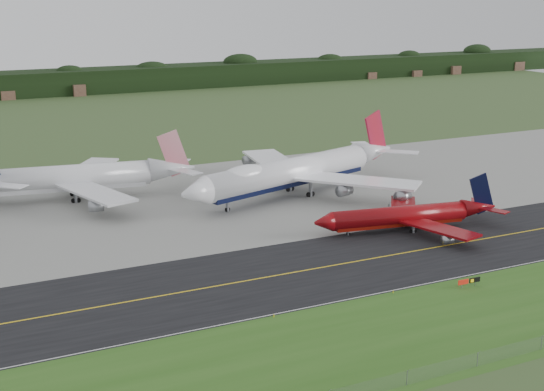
{
  "coord_description": "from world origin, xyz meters",
  "views": [
    {
      "loc": [
        -74.0,
        -122.17,
        51.04
      ],
      "look_at": [
        -4.13,
        22.0,
        7.7
      ],
      "focal_mm": 50.0,
      "sensor_mm": 36.0,
      "label": 1
    }
  ],
  "objects": [
    {
      "name": "edge_marker_center",
      "position": [
        -1.17,
        -20.5,
        0.25
      ],
      "size": [
        0.16,
        0.16,
        0.5
      ],
      "primitive_type": "cylinder",
      "color": "yellow",
      "rests_on": "ground"
    },
    {
      "name": "perimeter_fence",
      "position": [
        0.0,
        -48.0,
        1.1
      ],
      "size": [
        320.0,
        0.1,
        320.0
      ],
      "color": "slate",
      "rests_on": "ground"
    },
    {
      "name": "edge_marker_left",
      "position": [
        -24.4,
        -20.5,
        0.25
      ],
      "size": [
        0.16,
        0.16,
        0.5
      ],
      "primitive_type": "cylinder",
      "color": "yellow",
      "rests_on": "ground"
    },
    {
      "name": "ground",
      "position": [
        0.0,
        0.0,
        0.0
      ],
      "size": [
        600.0,
        600.0,
        0.0
      ],
      "primitive_type": "plane",
      "color": "#334B23",
      "rests_on": "ground"
    },
    {
      "name": "taxiway_sign",
      "position": [
        12.65,
        -24.0,
        1.11
      ],
      "size": [
        4.71,
        0.33,
        1.57
      ],
      "color": "slate",
      "rests_on": "ground"
    },
    {
      "name": "jet_ba_747",
      "position": [
        14.11,
        45.49,
        6.39
      ],
      "size": [
        73.08,
        59.09,
        18.78
      ],
      "color": "white",
      "rests_on": "ground"
    },
    {
      "name": "horizon_treeline",
      "position": [
        0.0,
        273.76,
        5.47
      ],
      "size": [
        700.0,
        25.0,
        12.0
      ],
      "color": "black",
      "rests_on": "ground"
    },
    {
      "name": "jet_star_tail",
      "position": [
        -38.47,
        66.23,
        5.52
      ],
      "size": [
        62.7,
        51.91,
        16.56
      ],
      "color": "silver",
      "rests_on": "ground"
    },
    {
      "name": "grass_verge",
      "position": [
        0.0,
        -35.0,
        0.01
      ],
      "size": [
        400.0,
        30.0,
        0.01
      ],
      "primitive_type": "cube",
      "color": "#2D5A1A",
      "rests_on": "ground"
    },
    {
      "name": "apron",
      "position": [
        0.0,
        51.0,
        0.01
      ],
      "size": [
        400.0,
        78.0,
        0.01
      ],
      "primitive_type": "cube",
      "color": "gray",
      "rests_on": "ground"
    },
    {
      "name": "taxiway_centreline",
      "position": [
        0.0,
        -4.0,
        0.03
      ],
      "size": [
        400.0,
        0.4,
        0.0
      ],
      "primitive_type": "cube",
      "color": "yellow",
      "rests_on": "taxiway"
    },
    {
      "name": "taxiway_edge_line",
      "position": [
        0.0,
        -19.5,
        0.03
      ],
      "size": [
        400.0,
        0.25,
        0.0
      ],
      "primitive_type": "cube",
      "color": "silver",
      "rests_on": "taxiway"
    },
    {
      "name": "jet_red_737",
      "position": [
        22.72,
        8.34,
        3.25
      ],
      "size": [
        43.42,
        35.0,
        11.75
      ],
      "color": "maroon",
      "rests_on": "ground"
    },
    {
      "name": "taxiway",
      "position": [
        0.0,
        -4.0,
        0.01
      ],
      "size": [
        400.0,
        32.0,
        0.02
      ],
      "primitive_type": "cube",
      "color": "black",
      "rests_on": "ground"
    }
  ]
}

